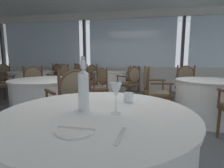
% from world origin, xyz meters
% --- Properties ---
extents(ground_plane, '(14.39, 14.39, 0.00)m').
position_xyz_m(ground_plane, '(0.00, 0.00, 0.00)').
color(ground_plane, '#4C5156').
extents(window_wall_far, '(11.07, 0.14, 2.80)m').
position_xyz_m(window_wall_far, '(-0.00, 3.44, 1.12)').
color(window_wall_far, beige).
rests_on(window_wall_far, ground_plane).
extents(foreground_table, '(1.29, 1.29, 0.74)m').
position_xyz_m(foreground_table, '(0.01, -1.53, 0.37)').
color(foreground_table, white).
rests_on(foreground_table, ground_plane).
extents(side_plate, '(0.19, 0.19, 0.01)m').
position_xyz_m(side_plate, '(-0.01, -1.87, 0.75)').
color(side_plate, white).
rests_on(side_plate, foreground_table).
extents(butter_knife, '(0.19, 0.03, 0.00)m').
position_xyz_m(butter_knife, '(-0.01, -1.87, 0.75)').
color(butter_knife, silver).
rests_on(butter_knife, foreground_table).
extents(dinner_fork, '(0.04, 0.18, 0.00)m').
position_xyz_m(dinner_fork, '(0.21, -1.90, 0.74)').
color(dinner_fork, silver).
rests_on(dinner_fork, foreground_table).
extents(water_bottle, '(0.07, 0.07, 0.36)m').
position_xyz_m(water_bottle, '(-0.08, -1.54, 0.89)').
color(water_bottle, white).
rests_on(water_bottle, foreground_table).
extents(wine_glass, '(0.08, 0.08, 0.20)m').
position_xyz_m(wine_glass, '(0.14, -1.59, 0.89)').
color(wine_glass, white).
rests_on(wine_glass, foreground_table).
extents(water_tumbler, '(0.08, 0.08, 0.08)m').
position_xyz_m(water_tumbler, '(0.20, -1.28, 0.78)').
color(water_tumbler, white).
rests_on(water_tumbler, foreground_table).
extents(background_table_0, '(1.14, 1.14, 0.74)m').
position_xyz_m(background_table_0, '(1.53, 0.53, 0.37)').
color(background_table_0, white).
rests_on(background_table_0, ground_plane).
extents(dining_chair_0_0, '(0.57, 0.51, 0.97)m').
position_xyz_m(dining_chair_0_0, '(1.43, 1.52, 0.56)').
color(dining_chair_0_0, brown).
rests_on(dining_chair_0_0, ground_plane).
extents(dining_chair_0_1, '(0.51, 0.57, 0.98)m').
position_xyz_m(dining_chair_0_1, '(0.53, 0.43, 0.57)').
color(dining_chair_0_1, brown).
rests_on(dining_chair_0_1, ground_plane).
extents(background_table_1, '(1.30, 1.30, 0.74)m').
position_xyz_m(background_table_1, '(-1.36, 0.16, 0.37)').
color(background_table_1, white).
rests_on(background_table_1, ground_plane).
extents(dining_chair_1_1, '(0.66, 0.66, 0.98)m').
position_xyz_m(dining_chair_1_1, '(-0.58, -0.58, 0.57)').
color(dining_chair_1_1, brown).
rests_on(dining_chair_1_1, ground_plane).
extents(dining_chair_1_2, '(0.66, 0.66, 0.93)m').
position_xyz_m(dining_chair_1_2, '(-0.62, 0.94, 0.55)').
color(dining_chair_1_2, brown).
rests_on(dining_chair_1_2, ground_plane).
extents(dining_chair_1_3, '(0.66, 0.66, 0.95)m').
position_xyz_m(dining_chair_1_3, '(-2.14, 0.91, 0.55)').
color(dining_chair_1_3, brown).
rests_on(dining_chair_1_3, ground_plane).
extents(background_table_2, '(1.34, 1.34, 0.74)m').
position_xyz_m(background_table_2, '(-3.02, 2.06, 0.37)').
color(background_table_2, white).
rests_on(background_table_2, ground_plane).
extents(dining_chair_2_1, '(0.54, 0.60, 0.98)m').
position_xyz_m(dining_chair_2_1, '(-1.94, 1.85, 0.57)').
color(dining_chair_2_1, brown).
rests_on(dining_chair_2_1, ground_plane).
extents(dining_chair_2_2, '(0.60, 0.54, 0.98)m').
position_xyz_m(dining_chair_2_2, '(-2.82, 3.14, 0.56)').
color(dining_chair_2_2, brown).
rests_on(dining_chair_2_2, ground_plane).
extents(dining_chair_2_3, '(0.54, 0.60, 0.99)m').
position_xyz_m(dining_chair_2_3, '(-4.10, 2.27, 0.57)').
color(dining_chair_2_3, brown).
rests_on(dining_chair_2_3, ground_plane).
extents(background_table_3, '(1.02, 1.02, 0.74)m').
position_xyz_m(background_table_3, '(-0.60, 2.36, 0.37)').
color(background_table_3, white).
rests_on(background_table_3, ground_plane).
extents(dining_chair_3_0, '(0.66, 0.66, 0.95)m').
position_xyz_m(dining_chair_3_0, '(-1.28, 3.01, 0.55)').
color(dining_chair_3_0, brown).
rests_on(dining_chair_3_0, ground_plane).
extents(dining_chair_3_1, '(0.66, 0.66, 1.02)m').
position_xyz_m(dining_chair_3_1, '(-1.25, 1.68, 0.59)').
color(dining_chair_3_1, brown).
rests_on(dining_chair_3_1, ground_plane).
extents(dining_chair_3_2, '(0.66, 0.66, 0.93)m').
position_xyz_m(dining_chair_3_2, '(0.08, 1.72, 0.54)').
color(dining_chair_3_2, brown).
rests_on(dining_chair_3_2, ground_plane).
extents(dining_chair_3_3, '(0.66, 0.66, 0.90)m').
position_xyz_m(dining_chair_3_3, '(0.04, 3.04, 0.53)').
color(dining_chair_3_3, brown).
rests_on(dining_chair_3_3, ground_plane).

